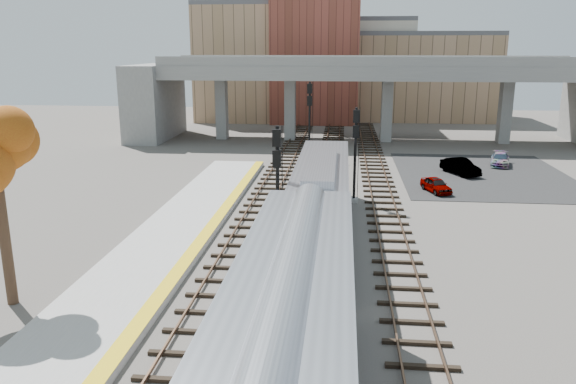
% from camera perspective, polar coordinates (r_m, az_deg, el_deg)
% --- Properties ---
extents(ground, '(160.00, 160.00, 0.00)m').
position_cam_1_polar(ground, '(22.30, -0.58, -13.40)').
color(ground, '#47423D').
rests_on(ground, ground).
extents(platform, '(4.50, 60.00, 0.35)m').
position_cam_1_polar(platform, '(24.03, -18.40, -11.57)').
color(platform, '#9E9E99').
rests_on(platform, ground).
extents(yellow_strip, '(0.70, 60.00, 0.01)m').
position_cam_1_polar(yellow_strip, '(23.28, -14.07, -11.63)').
color(yellow_strip, yellow).
rests_on(yellow_strip, platform).
extents(tracks, '(10.70, 95.00, 0.25)m').
position_cam_1_polar(tracks, '(33.74, 3.31, -3.41)').
color(tracks, black).
rests_on(tracks, ground).
extents(overpass, '(54.00, 12.00, 9.50)m').
position_cam_1_polar(overpass, '(64.81, 8.22, 10.26)').
color(overpass, slate).
rests_on(overpass, ground).
extents(buildings_far, '(43.00, 21.00, 20.60)m').
position_cam_1_polar(buildings_far, '(86.20, 5.19, 12.74)').
color(buildings_far, '#A37E5E').
rests_on(buildings_far, ground).
extents(parking_lot, '(14.00, 18.00, 0.04)m').
position_cam_1_polar(parking_lot, '(50.13, 19.19, 1.69)').
color(parking_lot, black).
rests_on(parking_lot, ground).
extents(locomotive, '(3.02, 19.05, 4.10)m').
position_cam_1_polar(locomotive, '(31.40, 3.35, -0.59)').
color(locomotive, '#A8AAB2').
rests_on(locomotive, ground).
extents(signal_mast_near, '(0.60, 0.64, 6.67)m').
position_cam_1_polar(signal_mast_near, '(28.52, -1.09, -0.12)').
color(signal_mast_near, '#9E9E99').
rests_on(signal_mast_near, ground).
extents(signal_mast_mid, '(0.60, 0.64, 6.55)m').
position_cam_1_polar(signal_mast_mid, '(38.43, 6.82, 3.47)').
color(signal_mast_mid, '#9E9E99').
rests_on(signal_mast_mid, ground).
extents(signal_mast_far, '(0.60, 0.64, 7.27)m').
position_cam_1_polar(signal_mast_far, '(54.32, 2.19, 7.30)').
color(signal_mast_far, '#9E9E99').
rests_on(signal_mast_far, ground).
extents(car_a, '(2.25, 3.42, 1.08)m').
position_cam_1_polar(car_a, '(42.83, 14.81, 0.70)').
color(car_a, '#99999E').
rests_on(car_a, parking_lot).
extents(car_b, '(2.99, 4.26, 1.33)m').
position_cam_1_polar(car_b, '(49.39, 17.11, 2.49)').
color(car_b, '#99999E').
rests_on(car_b, parking_lot).
extents(car_c, '(2.49, 4.12, 1.12)m').
position_cam_1_polar(car_c, '(54.35, 20.74, 3.12)').
color(car_c, '#99999E').
rests_on(car_c, parking_lot).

